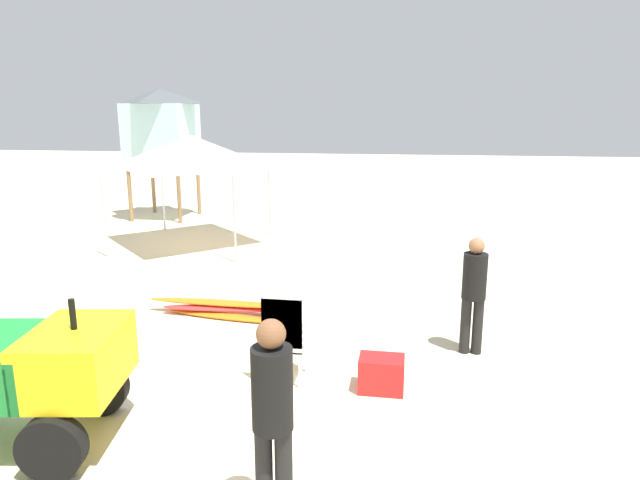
{
  "coord_description": "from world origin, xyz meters",
  "views": [
    {
      "loc": [
        2.76,
        -4.84,
        3.2
      ],
      "look_at": [
        1.43,
        3.39,
        1.28
      ],
      "focal_mm": 30.92,
      "sensor_mm": 36.0,
      "label": 1
    }
  ],
  "objects_px": {
    "stacked_plastic_chairs": "(284,328)",
    "surfboard_pile": "(225,308)",
    "lifeguard_near_left": "(273,409)",
    "popup_canopy": "(191,152)",
    "lifeguard_tower": "(161,126)",
    "cooler_box": "(381,374)",
    "lifeguard_near_center": "(474,288)"
  },
  "relations": [
    {
      "from": "popup_canopy",
      "to": "surfboard_pile",
      "type": "bearing_deg",
      "value": -63.39
    },
    {
      "from": "popup_canopy",
      "to": "cooler_box",
      "type": "relative_size",
      "value": 5.85
    },
    {
      "from": "lifeguard_near_left",
      "to": "popup_canopy",
      "type": "xyz_separation_m",
      "value": [
        -4.26,
        9.09,
        1.31
      ]
    },
    {
      "from": "surfboard_pile",
      "to": "lifeguard_near_center",
      "type": "relative_size",
      "value": 1.57
    },
    {
      "from": "stacked_plastic_chairs",
      "to": "surfboard_pile",
      "type": "height_order",
      "value": "stacked_plastic_chairs"
    },
    {
      "from": "lifeguard_tower",
      "to": "cooler_box",
      "type": "distance_m",
      "value": 12.72
    },
    {
      "from": "surfboard_pile",
      "to": "cooler_box",
      "type": "relative_size",
      "value": 4.78
    },
    {
      "from": "popup_canopy",
      "to": "cooler_box",
      "type": "height_order",
      "value": "popup_canopy"
    },
    {
      "from": "stacked_plastic_chairs",
      "to": "lifeguard_near_left",
      "type": "height_order",
      "value": "lifeguard_near_left"
    },
    {
      "from": "stacked_plastic_chairs",
      "to": "popup_canopy",
      "type": "relative_size",
      "value": 0.39
    },
    {
      "from": "lifeguard_near_center",
      "to": "popup_canopy",
      "type": "distance_m",
      "value": 8.38
    },
    {
      "from": "popup_canopy",
      "to": "lifeguard_tower",
      "type": "relative_size",
      "value": 0.79
    },
    {
      "from": "lifeguard_near_left",
      "to": "popup_canopy",
      "type": "relative_size",
      "value": 0.56
    },
    {
      "from": "surfboard_pile",
      "to": "lifeguard_near_center",
      "type": "xyz_separation_m",
      "value": [
        3.76,
        -0.81,
        0.79
      ]
    },
    {
      "from": "lifeguard_near_center",
      "to": "cooler_box",
      "type": "height_order",
      "value": "lifeguard_near_center"
    },
    {
      "from": "stacked_plastic_chairs",
      "to": "cooler_box",
      "type": "distance_m",
      "value": 1.27
    },
    {
      "from": "lifeguard_near_left",
      "to": "cooler_box",
      "type": "bearing_deg",
      "value": 72.39
    },
    {
      "from": "stacked_plastic_chairs",
      "to": "popup_canopy",
      "type": "distance_m",
      "value": 7.95
    },
    {
      "from": "stacked_plastic_chairs",
      "to": "lifeguard_tower",
      "type": "bearing_deg",
      "value": 121.09
    },
    {
      "from": "lifeguard_near_left",
      "to": "popup_canopy",
      "type": "bearing_deg",
      "value": 115.09
    },
    {
      "from": "stacked_plastic_chairs",
      "to": "lifeguard_near_center",
      "type": "bearing_deg",
      "value": 28.14
    },
    {
      "from": "popup_canopy",
      "to": "cooler_box",
      "type": "xyz_separation_m",
      "value": [
        4.99,
        -6.8,
        -2.09
      ]
    },
    {
      "from": "lifeguard_near_left",
      "to": "cooler_box",
      "type": "relative_size",
      "value": 3.25
    },
    {
      "from": "stacked_plastic_chairs",
      "to": "cooler_box",
      "type": "relative_size",
      "value": 2.27
    },
    {
      "from": "lifeguard_near_center",
      "to": "popup_canopy",
      "type": "bearing_deg",
      "value": 137.88
    },
    {
      "from": "surfboard_pile",
      "to": "popup_canopy",
      "type": "bearing_deg",
      "value": 116.61
    },
    {
      "from": "lifeguard_near_left",
      "to": "lifeguard_near_center",
      "type": "distance_m",
      "value": 4.01
    },
    {
      "from": "lifeguard_tower",
      "to": "cooler_box",
      "type": "relative_size",
      "value": 7.42
    },
    {
      "from": "stacked_plastic_chairs",
      "to": "surfboard_pile",
      "type": "distance_m",
      "value": 2.57
    },
    {
      "from": "lifeguard_tower",
      "to": "cooler_box",
      "type": "height_order",
      "value": "lifeguard_tower"
    },
    {
      "from": "surfboard_pile",
      "to": "lifeguard_near_left",
      "type": "distance_m",
      "value": 4.83
    },
    {
      "from": "stacked_plastic_chairs",
      "to": "surfboard_pile",
      "type": "bearing_deg",
      "value": 125.21
    }
  ]
}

